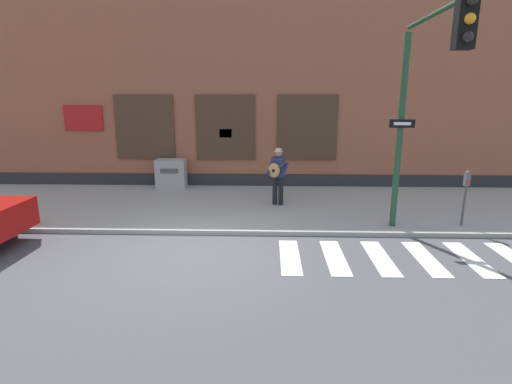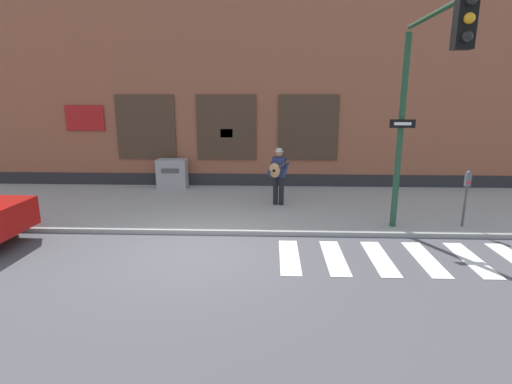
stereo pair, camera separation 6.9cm
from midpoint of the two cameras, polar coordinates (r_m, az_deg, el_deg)
ground_plane at (r=8.89m, az=-8.66°, el=-8.82°), size 160.00×160.00×0.00m
sidewalk at (r=12.38m, az=-5.58°, el=-1.90°), size 28.00×5.06×0.11m
building_backdrop at (r=16.42m, az=-3.82°, el=14.07°), size 28.00×4.06×6.97m
crosswalk at (r=9.13m, az=19.99°, el=-8.85°), size 5.20×1.90×0.01m
busker at (r=11.98m, az=2.93°, el=2.71°), size 0.72×0.66×1.72m
traffic_light at (r=9.07m, az=22.51°, el=13.55°), size 0.60×3.40×4.85m
parking_meter at (r=11.31m, az=27.62°, el=0.28°), size 0.13×0.11×1.44m
utility_box at (r=14.60m, az=-12.16°, el=2.57°), size 1.05×0.57×1.04m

